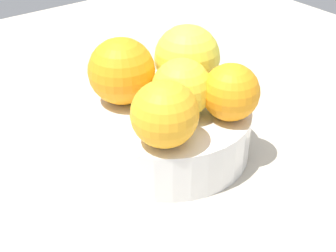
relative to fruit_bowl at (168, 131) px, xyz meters
The scene contains 7 objects.
ground_plane 3.70cm from the fruit_bowl, ahead, with size 110.00×110.00×2.00cm, color #BCB29E.
fruit_bowl is the anchor object (origin of this frame).
orange_in_bowl_0 9.25cm from the fruit_bowl, 38.75° to the left, with size 6.30×6.30×6.30cm, color orange.
orange_in_bowl_1 8.79cm from the fruit_bowl, 147.28° to the right, with size 7.66×7.66×7.66cm, color orange.
orange_in_bowl_2 9.03cm from the fruit_bowl, 120.39° to the left, with size 7.86×7.86×7.86cm, color yellow.
orange_in_bowl_3 9.27cm from the fruit_bowl, 39.72° to the right, with size 6.86×6.86×6.86cm, color #F9A823.
orange_in_bowl_4 6.51cm from the fruit_bowl, 16.59° to the left, with size 6.58×6.58×6.58cm, color yellow.
Camera 1 is at (37.98, -28.42, 33.82)cm, focal length 52.00 mm.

